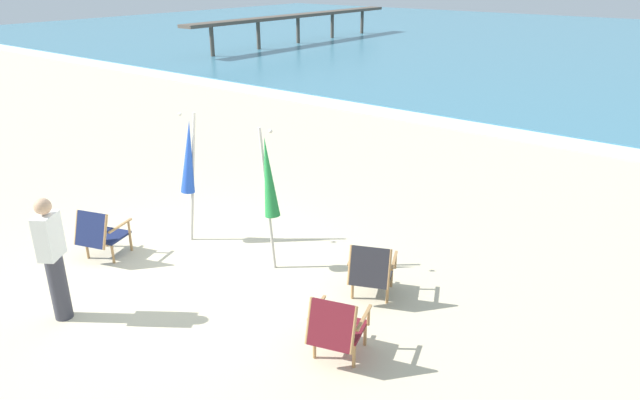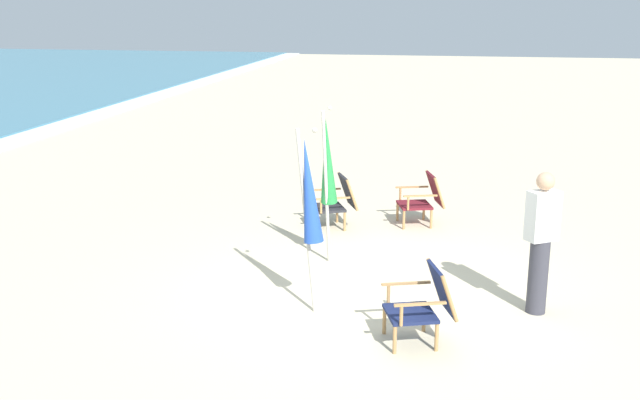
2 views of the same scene
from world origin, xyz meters
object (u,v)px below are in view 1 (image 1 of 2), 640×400
at_px(beach_chair_back_right, 336,327).
at_px(umbrella_furled_blue, 189,158).
at_px(person_near_chairs, 53,259).
at_px(umbrella_furled_green, 268,178).
at_px(beach_chair_far_center, 371,270).
at_px(beach_chair_front_left, 100,233).

bearing_deg(beach_chair_back_right, umbrella_furled_blue, 163.27).
bearing_deg(person_near_chairs, beach_chair_back_right, 24.03).
height_order(umbrella_furled_green, person_near_chairs, umbrella_furled_green).
distance_m(beach_chair_far_center, person_near_chairs, 3.98).
bearing_deg(umbrella_furled_green, umbrella_furled_blue, -177.19).
distance_m(beach_chair_far_center, umbrella_furled_blue, 3.40).
bearing_deg(person_near_chairs, beach_chair_far_center, 44.23).
xyz_separation_m(umbrella_furled_blue, person_near_chairs, (0.42, -2.54, -0.55)).
distance_m(beach_chair_front_left, umbrella_furled_green, 2.76).
relative_size(beach_chair_back_right, umbrella_furled_blue, 0.39).
height_order(beach_chair_front_left, umbrella_furled_green, umbrella_furled_green).
bearing_deg(beach_chair_far_center, beach_chair_front_left, -157.99).
height_order(beach_chair_back_right, umbrella_furled_green, umbrella_furled_green).
distance_m(umbrella_furled_green, person_near_chairs, 2.92).
bearing_deg(beach_chair_far_center, person_near_chairs, -135.77).
bearing_deg(beach_chair_back_right, person_near_chairs, -155.97).
distance_m(beach_chair_front_left, beach_chair_far_center, 4.13).
relative_size(umbrella_furled_green, umbrella_furled_blue, 1.00).
bearing_deg(umbrella_furled_blue, person_near_chairs, -80.57).
height_order(beach_chair_front_left, beach_chair_back_right, same).
bearing_deg(beach_chair_front_left, person_near_chairs, -50.61).
height_order(beach_chair_front_left, umbrella_furled_blue, umbrella_furled_blue).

